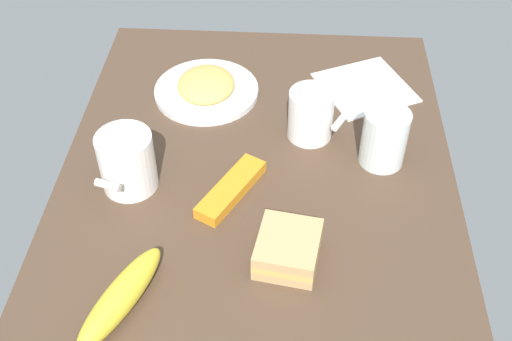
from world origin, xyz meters
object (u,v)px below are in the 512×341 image
at_px(plate_of_food, 206,88).
at_px(paper_napkin, 365,87).
at_px(glass_of_milk, 384,141).
at_px(coffee_mug_black, 127,161).
at_px(coffee_mug_milky, 311,114).
at_px(banana, 121,297).
at_px(sandwich_main, 288,249).
at_px(snack_bar, 231,189).

distance_m(plate_of_food, paper_napkin, 0.30).
height_order(plate_of_food, glass_of_milk, glass_of_milk).
bearing_deg(coffee_mug_black, coffee_mug_milky, -63.84).
relative_size(coffee_mug_black, banana, 0.61).
relative_size(plate_of_food, paper_napkin, 1.25).
distance_m(coffee_mug_black, sandwich_main, 0.29).
bearing_deg(plate_of_food, snack_bar, -164.82).
xyz_separation_m(snack_bar, paper_napkin, (0.29, -0.23, -0.01)).
distance_m(coffee_mug_black, coffee_mug_milky, 0.32).
bearing_deg(paper_napkin, snack_bar, 142.08).
relative_size(coffee_mug_milky, sandwich_main, 0.91).
distance_m(coffee_mug_black, glass_of_milk, 0.41).
xyz_separation_m(coffee_mug_black, glass_of_milk, (0.08, -0.40, -0.01)).
height_order(sandwich_main, paper_napkin, sandwich_main).
height_order(coffee_mug_milky, paper_napkin, coffee_mug_milky).
height_order(plate_of_food, sandwich_main, sandwich_main).
bearing_deg(glass_of_milk, plate_of_food, 62.23).
height_order(plate_of_food, coffee_mug_black, coffee_mug_black).
xyz_separation_m(glass_of_milk, banana, (-0.31, 0.37, -0.02)).
height_order(coffee_mug_black, paper_napkin, coffee_mug_black).
xyz_separation_m(coffee_mug_milky, snack_bar, (-0.15, 0.12, -0.04)).
bearing_deg(glass_of_milk, coffee_mug_milky, 63.99).
bearing_deg(snack_bar, coffee_mug_black, 114.63).
bearing_deg(plate_of_food, glass_of_milk, -117.77).
height_order(coffee_mug_milky, sandwich_main, coffee_mug_milky).
bearing_deg(coffee_mug_black, glass_of_milk, -78.45).
xyz_separation_m(plate_of_food, coffee_mug_milky, (-0.11, -0.19, 0.03)).
xyz_separation_m(plate_of_food, paper_napkin, (0.04, -0.30, -0.01)).
relative_size(banana, snack_bar, 1.24).
bearing_deg(banana, coffee_mug_black, 8.86).
distance_m(coffee_mug_milky, glass_of_milk, 0.13).
bearing_deg(snack_bar, sandwich_main, -114.96).
height_order(banana, paper_napkin, banana).
relative_size(coffee_mug_black, snack_bar, 0.76).
bearing_deg(plate_of_food, paper_napkin, -83.11).
height_order(sandwich_main, glass_of_milk, glass_of_milk).
xyz_separation_m(banana, snack_bar, (0.22, -0.13, -0.01)).
distance_m(plate_of_food, sandwich_main, 0.41).
bearing_deg(coffee_mug_milky, glass_of_milk, -116.01).
bearing_deg(glass_of_milk, sandwich_main, 145.49).
relative_size(coffee_mug_milky, banana, 0.54).
relative_size(coffee_mug_milky, glass_of_milk, 0.99).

